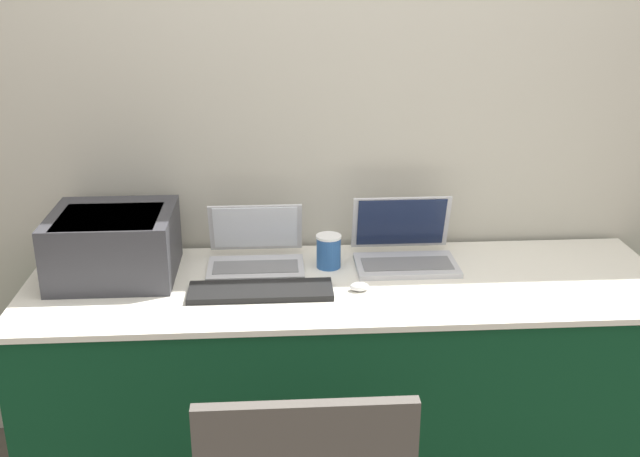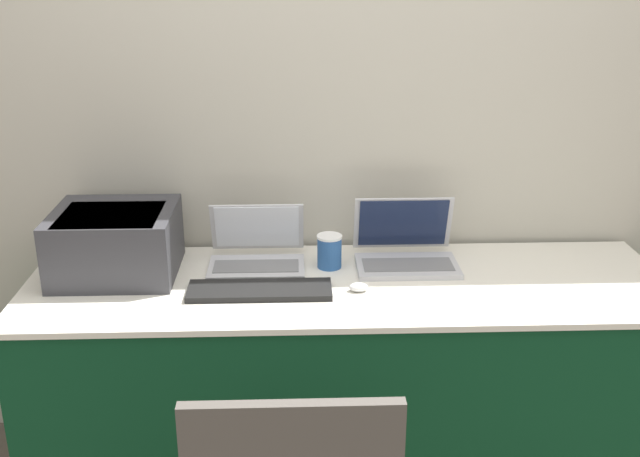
{
  "view_description": "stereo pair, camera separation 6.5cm",
  "coord_description": "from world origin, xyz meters",
  "px_view_note": "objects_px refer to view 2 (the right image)",
  "views": [
    {
      "loc": [
        -0.24,
        -1.97,
        1.82
      ],
      "look_at": [
        -0.09,
        0.36,
        0.96
      ],
      "focal_mm": 42.0,
      "sensor_mm": 36.0,
      "label": 1
    },
    {
      "loc": [
        -0.18,
        -1.97,
        1.82
      ],
      "look_at": [
        -0.09,
        0.36,
        0.96
      ],
      "focal_mm": 42.0,
      "sensor_mm": 36.0,
      "label": 2
    }
  ],
  "objects_px": {
    "laptop_right": "(406,250)",
    "coffee_cup": "(329,251)",
    "laptop_left": "(257,252)",
    "mouse": "(359,287)",
    "external_keyboard": "(260,290)",
    "printer": "(115,240)"
  },
  "relations": [
    {
      "from": "laptop_right",
      "to": "external_keyboard",
      "type": "xyz_separation_m",
      "value": [
        -0.51,
        -0.23,
        -0.04
      ]
    },
    {
      "from": "laptop_left",
      "to": "external_keyboard",
      "type": "relative_size",
      "value": 0.71
    },
    {
      "from": "laptop_right",
      "to": "laptop_left",
      "type": "bearing_deg",
      "value": 179.57
    },
    {
      "from": "coffee_cup",
      "to": "laptop_right",
      "type": "bearing_deg",
      "value": 5.36
    },
    {
      "from": "mouse",
      "to": "laptop_right",
      "type": "bearing_deg",
      "value": 51.05
    },
    {
      "from": "coffee_cup",
      "to": "mouse",
      "type": "xyz_separation_m",
      "value": [
        0.09,
        -0.2,
        -0.05
      ]
    },
    {
      "from": "printer",
      "to": "mouse",
      "type": "height_order",
      "value": "printer"
    },
    {
      "from": "laptop_left",
      "to": "mouse",
      "type": "distance_m",
      "value": 0.42
    },
    {
      "from": "printer",
      "to": "external_keyboard",
      "type": "relative_size",
      "value": 0.87
    },
    {
      "from": "laptop_left",
      "to": "mouse",
      "type": "xyz_separation_m",
      "value": [
        0.34,
        -0.23,
        -0.03
      ]
    },
    {
      "from": "printer",
      "to": "coffee_cup",
      "type": "height_order",
      "value": "printer"
    },
    {
      "from": "laptop_right",
      "to": "coffee_cup",
      "type": "distance_m",
      "value": 0.27
    },
    {
      "from": "laptop_right",
      "to": "coffee_cup",
      "type": "relative_size",
      "value": 3.0
    },
    {
      "from": "laptop_left",
      "to": "laptop_right",
      "type": "distance_m",
      "value": 0.53
    },
    {
      "from": "external_keyboard",
      "to": "mouse",
      "type": "bearing_deg",
      "value": 0.56
    },
    {
      "from": "mouse",
      "to": "printer",
      "type": "bearing_deg",
      "value": 167.85
    },
    {
      "from": "laptop_right",
      "to": "mouse",
      "type": "xyz_separation_m",
      "value": [
        -0.19,
        -0.23,
        -0.04
      ]
    },
    {
      "from": "mouse",
      "to": "laptop_left",
      "type": "bearing_deg",
      "value": 145.54
    },
    {
      "from": "laptop_right",
      "to": "printer",
      "type": "bearing_deg",
      "value": -176.89
    },
    {
      "from": "mouse",
      "to": "external_keyboard",
      "type": "bearing_deg",
      "value": -179.44
    },
    {
      "from": "printer",
      "to": "mouse",
      "type": "distance_m",
      "value": 0.84
    },
    {
      "from": "laptop_right",
      "to": "coffee_cup",
      "type": "xyz_separation_m",
      "value": [
        -0.27,
        -0.03,
        0.01
      ]
    }
  ]
}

